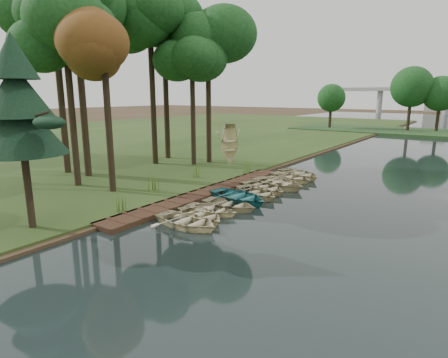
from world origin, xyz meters
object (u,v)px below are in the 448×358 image
Objects in this scene: rowboat_2 at (211,208)px; stored_rowboat at (229,160)px; rowboat_1 at (201,213)px; boardwalk at (207,193)px; rowboat_0 at (187,219)px; pine_tree at (18,107)px.

rowboat_2 is 0.87× the size of stored_rowboat.
stored_rowboat reaches higher than rowboat_1.
stored_rowboat is at bearing 115.97° from boardwalk.
pine_tree reaches higher than rowboat_0.
rowboat_0 is at bearing -157.26° from rowboat_1.
rowboat_1 reaches higher than boardwalk.
rowboat_0 is 2.26m from rowboat_2.
rowboat_1 is (2.72, -3.95, 0.23)m from boardwalk.
pine_tree reaches higher than stored_rowboat.
boardwalk is at bearing 31.53° from rowboat_0.
rowboat_0 reaches higher than boardwalk.
boardwalk is 5.06× the size of rowboat_1.
rowboat_0 is (2.85, -5.15, 0.27)m from boardwalk.
rowboat_2 is at bearing 23.44° from rowboat_1.
rowboat_1 is at bearing -55.43° from boardwalk.
rowboat_1 is at bearing 48.54° from pine_tree.
stored_rowboat is (-7.02, 13.72, 0.25)m from rowboat_0.
boardwalk is 4.57× the size of stored_rowboat.
rowboat_2 is (-0.25, 2.25, -0.05)m from rowboat_0.
pine_tree reaches higher than rowboat_1.
pine_tree is at bearing 133.88° from rowboat_0.
rowboat_2 is 13.32m from stored_rowboat.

